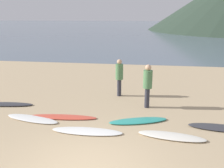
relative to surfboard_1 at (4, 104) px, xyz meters
The scene contains 11 objects.
ground_plane 7.43m from the surfboard_1, 52.22° to the left, with size 120.00×120.00×0.20m, color tan.
ocean_water 59.58m from the surfboard_1, 85.62° to the left, with size 140.00×100.00×0.01m, color slate.
surfboard_1 is the anchor object (origin of this frame).
surfboard_2 2.24m from the surfboard_1, 33.96° to the right, with size 2.16×0.54×0.08m, color white.
surfboard_3 3.06m from the surfboard_1, 17.68° to the right, with size 2.60×0.47×0.07m, color #D84C38.
surfboard_4 4.54m from the surfboard_1, 25.24° to the right, with size 2.38×0.57×0.07m, color white.
surfboard_5 5.83m from the surfboard_1, ahead, with size 2.15×0.54×0.08m, color teal.
surfboard_6 7.12m from the surfboard_1, 15.56° to the right, with size 2.12×0.55×0.10m, color silver.
surfboard_7 8.71m from the surfboard_1, ahead, with size 2.29×0.59×0.09m, color #333338.
person_0 5.21m from the surfboard_1, 22.38° to the left, with size 0.36×0.36×1.76m.
person_1 6.16m from the surfboard_1, ahead, with size 0.37×0.37×1.82m.
Camera 1 is at (1.45, -5.10, 3.82)m, focal length 39.93 mm.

